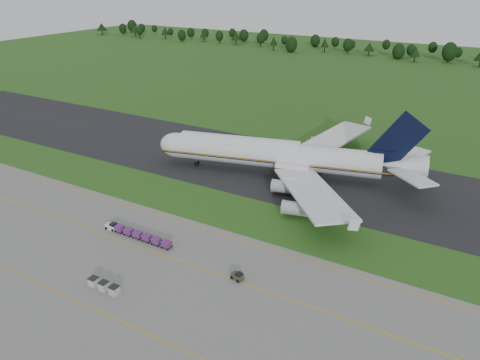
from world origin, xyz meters
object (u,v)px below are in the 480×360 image
Objects in this scene: aircraft at (279,155)px; edge_markers at (268,207)px; baggage_train at (137,234)px; utility_cart at (237,277)px; uld_row at (104,286)px.

aircraft is 5.62× the size of edge_markers.
aircraft is 4.24× the size of baggage_train.
utility_cart is (14.08, -45.75, -5.10)m from aircraft.
baggage_train is 17.21m from uld_row.
utility_cart is at bearing -4.45° from baggage_train.
aircraft is 20.37m from edge_markers.
utility_cart is 22.95m from uld_row.
uld_row is (6.68, -15.86, -0.04)m from baggage_train.
edge_markers is (6.48, -18.53, -5.45)m from aircraft.
uld_row reaches higher than utility_cart.
baggage_train is 7.24× the size of utility_cart.
baggage_train is at bearing 112.83° from uld_row.
uld_row is 0.50× the size of edge_markers.
baggage_train reaches higher than utility_cart.
utility_cart is 28.26m from edge_markers.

